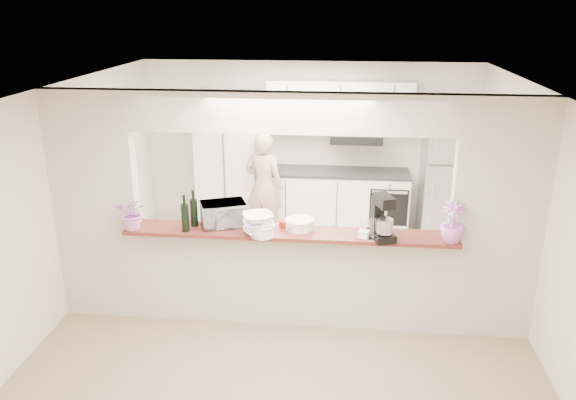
# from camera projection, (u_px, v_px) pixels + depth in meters

# --- Properties ---
(floor) EXTENTS (6.00, 6.00, 0.00)m
(floor) POSITION_uv_depth(u_px,v_px,m) (289.00, 322.00, 6.14)
(floor) COLOR tan
(floor) RESTS_ON ground
(tile_overlay) EXTENTS (5.00, 2.90, 0.01)m
(tile_overlay) POSITION_uv_depth(u_px,v_px,m) (301.00, 260.00, 7.59)
(tile_overlay) COLOR silver
(tile_overlay) RESTS_ON floor
(partition) EXTENTS (5.00, 0.15, 2.50)m
(partition) POSITION_uv_depth(u_px,v_px,m) (290.00, 193.00, 5.64)
(partition) COLOR beige
(partition) RESTS_ON floor
(bar_counter) EXTENTS (3.40, 0.38, 1.09)m
(bar_counter) POSITION_uv_depth(u_px,v_px,m) (289.00, 275.00, 5.94)
(bar_counter) COLOR beige
(bar_counter) RESTS_ON floor
(kitchen_cabinets) EXTENTS (3.15, 0.62, 2.25)m
(kitchen_cabinets) POSITION_uv_depth(u_px,v_px,m) (295.00, 167.00, 8.39)
(kitchen_cabinets) COLOR white
(kitchen_cabinets) RESTS_ON floor
(refrigerator) EXTENTS (0.75, 0.70, 1.70)m
(refrigerator) POSITION_uv_depth(u_px,v_px,m) (448.00, 181.00, 8.14)
(refrigerator) COLOR #A1A1A5
(refrigerator) RESTS_ON floor
(flower_left) EXTENTS (0.32, 0.28, 0.36)m
(flower_left) POSITION_uv_depth(u_px,v_px,m) (133.00, 213.00, 5.73)
(flower_left) COLOR pink
(flower_left) RESTS_ON bar_counter
(wine_bottle_a) EXTENTS (0.08, 0.08, 0.39)m
(wine_bottle_a) POSITION_uv_depth(u_px,v_px,m) (185.00, 217.00, 5.69)
(wine_bottle_a) COLOR black
(wine_bottle_a) RESTS_ON bar_counter
(wine_bottle_b) EXTENTS (0.08, 0.08, 0.39)m
(wine_bottle_b) POSITION_uv_depth(u_px,v_px,m) (194.00, 212.00, 5.82)
(wine_bottle_b) COLOR black
(wine_bottle_b) RESTS_ON bar_counter
(toaster_oven) EXTENTS (0.54, 0.45, 0.25)m
(toaster_oven) POSITION_uv_depth(u_px,v_px,m) (223.00, 214.00, 5.85)
(toaster_oven) COLOR #A9A9AE
(toaster_oven) RESTS_ON bar_counter
(serving_bowls) EXTENTS (0.39, 0.39, 0.22)m
(serving_bowls) POSITION_uv_depth(u_px,v_px,m) (258.00, 225.00, 5.61)
(serving_bowls) COLOR white
(serving_bowls) RESTS_ON bar_counter
(plate_stack_a) EXTENTS (0.25, 0.25, 0.12)m
(plate_stack_a) POSITION_uv_depth(u_px,v_px,m) (263.00, 230.00, 5.60)
(plate_stack_a) COLOR white
(plate_stack_a) RESTS_ON bar_counter
(plate_stack_b) EXTENTS (0.30, 0.30, 0.10)m
(plate_stack_b) POSITION_uv_depth(u_px,v_px,m) (299.00, 224.00, 5.78)
(plate_stack_b) COLOR white
(plate_stack_b) RESTS_ON bar_counter
(red_bowl) EXTENTS (0.15, 0.15, 0.07)m
(red_bowl) POSITION_uv_depth(u_px,v_px,m) (286.00, 223.00, 5.84)
(red_bowl) COLOR maroon
(red_bowl) RESTS_ON bar_counter
(tan_bowl) EXTENTS (0.14, 0.14, 0.07)m
(tan_bowl) POSITION_uv_depth(u_px,v_px,m) (294.00, 228.00, 5.73)
(tan_bowl) COLOR tan
(tan_bowl) RESTS_ON bar_counter
(utensil_caddy) EXTENTS (0.26, 0.20, 0.22)m
(utensil_caddy) POSITION_uv_depth(u_px,v_px,m) (369.00, 230.00, 5.53)
(utensil_caddy) COLOR silver
(utensil_caddy) RESTS_ON bar_counter
(stand_mixer) EXTENTS (0.29, 0.35, 0.46)m
(stand_mixer) POSITION_uv_depth(u_px,v_px,m) (382.00, 219.00, 5.49)
(stand_mixer) COLOR black
(stand_mixer) RESTS_ON bar_counter
(flower_right) EXTENTS (0.25, 0.25, 0.41)m
(flower_right) POSITION_uv_depth(u_px,v_px,m) (453.00, 222.00, 5.41)
(flower_right) COLOR #BE6DCB
(flower_right) RESTS_ON bar_counter
(person) EXTENTS (0.66, 0.52, 1.58)m
(person) POSITION_uv_depth(u_px,v_px,m) (264.00, 187.00, 8.09)
(person) COLOR tan
(person) RESTS_ON floor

